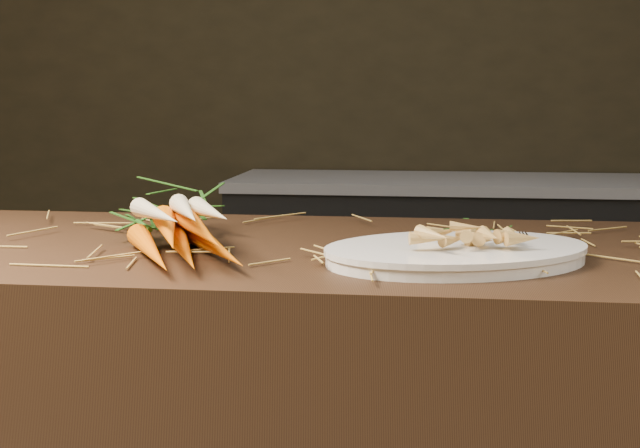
% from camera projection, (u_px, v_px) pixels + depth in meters
% --- Properties ---
extents(back_counter, '(1.82, 0.62, 0.84)m').
position_uv_depth(back_counter, '(457.00, 280.00, 3.27)').
color(back_counter, black).
rests_on(back_counter, ground).
extents(straw_bedding, '(1.40, 0.60, 0.02)m').
position_uv_depth(straw_bedding, '(334.00, 240.00, 1.39)').
color(straw_bedding, olive).
rests_on(straw_bedding, main_counter).
extents(root_veg_bunch, '(0.38, 0.57, 0.10)m').
position_uv_depth(root_veg_bunch, '(173.00, 216.00, 1.39)').
color(root_veg_bunch, '#C24E00').
rests_on(root_veg_bunch, main_counter).
extents(serving_platter, '(0.49, 0.41, 0.02)m').
position_uv_depth(serving_platter, '(457.00, 255.00, 1.24)').
color(serving_platter, white).
rests_on(serving_platter, main_counter).
extents(roasted_veg_heap, '(0.24, 0.21, 0.05)m').
position_uv_depth(roasted_veg_heap, '(457.00, 234.00, 1.24)').
color(roasted_veg_heap, '#B28D3B').
rests_on(roasted_veg_heap, serving_platter).
extents(serving_fork, '(0.02, 0.16, 0.00)m').
position_uv_depth(serving_fork, '(549.00, 245.00, 1.26)').
color(serving_fork, silver).
rests_on(serving_fork, serving_platter).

